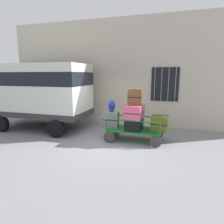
# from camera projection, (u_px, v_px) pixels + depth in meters

# --- Properties ---
(ground_plane) EXTENTS (40.00, 40.00, 0.00)m
(ground_plane) POSITION_uv_depth(u_px,v_px,m) (109.00, 141.00, 7.13)
(ground_plane) COLOR gray
(building_wall) EXTENTS (12.00, 0.38, 5.00)m
(building_wall) POSITION_uv_depth(u_px,v_px,m) (126.00, 73.00, 9.18)
(building_wall) COLOR #BCB29E
(building_wall) RESTS_ON ground
(van) EXTENTS (4.29, 2.14, 2.88)m
(van) POSITION_uv_depth(u_px,v_px,m) (40.00, 90.00, 8.58)
(van) COLOR silver
(van) RESTS_ON ground
(luggage_cart) EXTENTS (2.05, 1.04, 0.44)m
(luggage_cart) POSITION_uv_depth(u_px,v_px,m) (134.00, 131.00, 7.17)
(luggage_cart) COLOR #146023
(luggage_cart) RESTS_ON ground
(cart_railing) EXTENTS (1.94, 0.90, 0.43)m
(cart_railing) POSITION_uv_depth(u_px,v_px,m) (134.00, 120.00, 7.09)
(cart_railing) COLOR #146023
(cart_railing) RESTS_ON luggage_cart
(suitcase_left_bottom) EXTENTS (0.61, 0.33, 0.62)m
(suitcase_left_bottom) POSITION_uv_depth(u_px,v_px,m) (111.00, 119.00, 7.35)
(suitcase_left_bottom) COLOR slate
(suitcase_left_bottom) RESTS_ON luggage_cart
(suitcase_midleft_bottom) EXTENTS (0.60, 0.83, 0.41)m
(suitcase_midleft_bottom) POSITION_uv_depth(u_px,v_px,m) (134.00, 124.00, 7.12)
(suitcase_midleft_bottom) COLOR black
(suitcase_midleft_bottom) RESTS_ON luggage_cart
(suitcase_midleft_middle) EXTENTS (0.66, 0.86, 0.50)m
(suitcase_midleft_middle) POSITION_uv_depth(u_px,v_px,m) (134.00, 112.00, 7.01)
(suitcase_midleft_middle) COLOR #CC4C72
(suitcase_midleft_middle) RESTS_ON suitcase_midleft_bottom
(suitcase_midleft_top) EXTENTS (0.52, 0.40, 0.59)m
(suitcase_midleft_top) POSITION_uv_depth(u_px,v_px,m) (135.00, 97.00, 6.91)
(suitcase_midleft_top) COLOR brown
(suitcase_midleft_top) RESTS_ON suitcase_midleft_middle
(suitcase_center_bottom) EXTENTS (0.60, 0.49, 0.57)m
(suitcase_center_bottom) POSITION_uv_depth(u_px,v_px,m) (159.00, 123.00, 6.85)
(suitcase_center_bottom) COLOR #4C5119
(suitcase_center_bottom) RESTS_ON luggage_cart
(backpack) EXTENTS (0.27, 0.22, 0.44)m
(backpack) POSITION_uv_depth(u_px,v_px,m) (112.00, 106.00, 7.24)
(backpack) COLOR navy
(backpack) RESTS_ON suitcase_left_bottom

